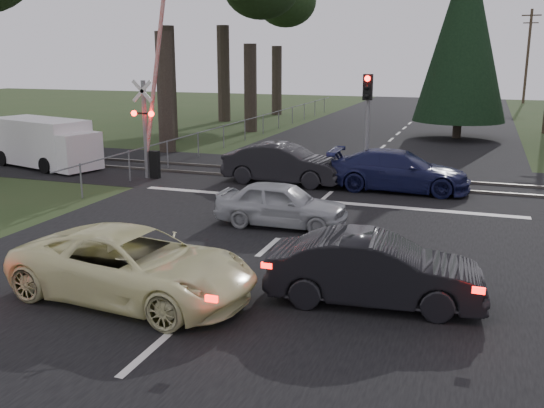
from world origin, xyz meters
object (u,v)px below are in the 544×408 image
at_px(traffic_signal_center, 367,111).
at_px(blue_sedan, 399,171).
at_px(utility_pole_far, 528,54).
at_px(dark_hatchback, 375,270).
at_px(dark_car_far, 284,164).
at_px(cream_coupe, 134,265).
at_px(white_van, 47,143).
at_px(silver_car, 282,204).
at_px(crossing_signal, 150,126).

relative_size(traffic_signal_center, blue_sedan, 0.82).
bearing_deg(traffic_signal_center, utility_pole_far, 80.40).
xyz_separation_m(utility_pole_far, dark_hatchback, (-5.35, -54.67, -4.04)).
xyz_separation_m(blue_sedan, dark_car_far, (-4.27, -0.20, 0.03)).
xyz_separation_m(cream_coupe, white_van, (-11.31, 11.39, 0.35)).
height_order(dark_hatchback, silver_car, dark_hatchback).
distance_m(crossing_signal, dark_car_far, 5.43).
bearing_deg(blue_sedan, dark_hatchback, -175.07).
bearing_deg(crossing_signal, traffic_signal_center, 6.15).
distance_m(cream_coupe, white_van, 16.06).
xyz_separation_m(cream_coupe, dark_hatchback, (4.57, 1.33, -0.01)).
bearing_deg(crossing_signal, blue_sedan, 5.78).
distance_m(utility_pole_far, blue_sedan, 44.88).
distance_m(traffic_signal_center, dark_car_far, 3.69).
distance_m(cream_coupe, silver_car, 6.08).
height_order(utility_pole_far, dark_car_far, utility_pole_far).
distance_m(traffic_signal_center, white_van, 13.85).
height_order(traffic_signal_center, dark_hatchback, traffic_signal_center).
distance_m(traffic_signal_center, cream_coupe, 12.11).
relative_size(silver_car, dark_car_far, 0.83).
bearing_deg(silver_car, dark_hatchback, -143.64).
bearing_deg(blue_sedan, white_van, 91.13).
bearing_deg(dark_hatchback, white_van, 52.10).
distance_m(cream_coupe, blue_sedan, 12.29).
bearing_deg(cream_coupe, crossing_signal, 33.61).
distance_m(utility_pole_far, silver_car, 50.96).
relative_size(traffic_signal_center, silver_car, 1.09).
bearing_deg(crossing_signal, silver_car, -34.59).
bearing_deg(white_van, traffic_signal_center, 16.92).
xyz_separation_m(dark_hatchback, silver_car, (-3.45, 4.64, -0.05)).
xyz_separation_m(blue_sedan, white_van, (-14.94, -0.36, 0.33)).
xyz_separation_m(dark_hatchback, blue_sedan, (-0.94, 10.41, 0.03)).
height_order(dark_hatchback, white_van, white_van).
bearing_deg(white_van, cream_coupe, -29.48).
bearing_deg(traffic_signal_center, dark_car_far, -177.65).
xyz_separation_m(silver_car, dark_car_far, (-1.76, 5.58, 0.11)).
relative_size(traffic_signal_center, white_van, 0.73).
xyz_separation_m(traffic_signal_center, utility_pole_far, (7.50, 44.32, 1.92)).
xyz_separation_m(dark_car_far, white_van, (-10.67, -0.16, 0.30)).
height_order(blue_sedan, white_van, white_van).
height_order(dark_hatchback, blue_sedan, blue_sedan).
height_order(blue_sedan, dark_car_far, dark_car_far).
bearing_deg(white_van, dark_car_far, 16.59).
xyz_separation_m(crossing_signal, blue_sedan, (9.48, 0.96, -1.34)).
bearing_deg(traffic_signal_center, cream_coupe, -101.72).
bearing_deg(silver_car, blue_sedan, -23.73).
xyz_separation_m(crossing_signal, silver_car, (6.98, -4.81, -1.42)).
height_order(dark_car_far, white_van, white_van).
bearing_deg(blue_sedan, dark_car_far, 92.37).
bearing_deg(cream_coupe, dark_hatchback, -68.60).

